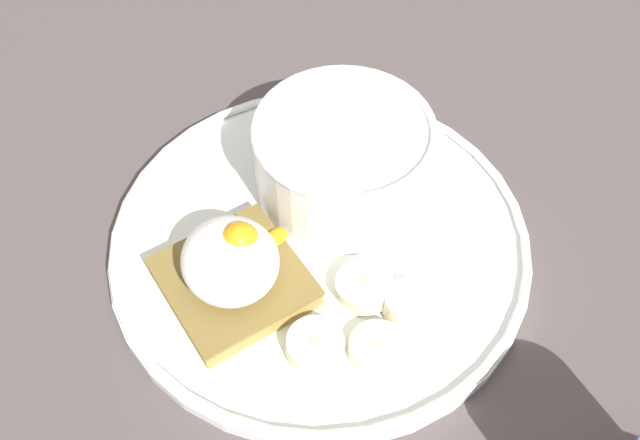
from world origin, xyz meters
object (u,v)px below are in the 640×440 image
toast_slice (234,281)px  banana_slice_back (315,346)px  banana_slice_left (373,351)px  poached_egg (231,258)px  banana_slice_right (409,305)px  oatmeal_bowl (343,157)px  banana_slice_front (365,286)px

toast_slice → banana_slice_back: toast_slice is taller
banana_slice_back → banana_slice_left: bearing=63.1°
poached_egg → banana_slice_right: (5.60, 9.29, -2.55)cm
oatmeal_bowl → banana_slice_back: (11.21, -6.56, -2.27)cm
oatmeal_bowl → poached_egg: size_ratio=1.63×
poached_egg → banana_slice_left: poached_egg is taller
toast_slice → banana_slice_back: 6.66cm
banana_slice_front → banana_slice_left: 4.29cm
toast_slice → banana_slice_right: bearing=59.5°
poached_egg → banana_slice_right: size_ratio=1.75×
banana_slice_front → banana_slice_right: size_ratio=1.21×
toast_slice → banana_slice_back: (5.90, 3.07, -0.24)cm
oatmeal_bowl → poached_egg: bearing=-61.2°
poached_egg → banana_slice_front: (3.43, 7.32, -2.45)cm
toast_slice → banana_slice_left: bearing=39.3°
toast_slice → banana_slice_right: size_ratio=2.28×
poached_egg → banana_slice_back: poached_egg is taller
oatmeal_bowl → banana_slice_front: oatmeal_bowl is taller
toast_slice → banana_slice_left: toast_slice is taller
banana_slice_left → poached_egg: bearing=-141.4°
toast_slice → banana_slice_right: (5.54, 9.40, -0.15)cm
poached_egg → banana_slice_left: 9.99cm
poached_egg → banana_slice_front: size_ratio=1.45×
toast_slice → banana_slice_front: bearing=65.6°
banana_slice_front → banana_slice_left: banana_slice_front is taller
poached_egg → banana_slice_left: size_ratio=1.50×
oatmeal_bowl → banana_slice_back: size_ratio=2.45×
banana_slice_right → banana_slice_back: bearing=-86.8°
poached_egg → banana_slice_back: bearing=26.4°
poached_egg → banana_slice_back: size_ratio=1.50×
banana_slice_front → toast_slice: bearing=-114.4°
toast_slice → banana_slice_left: size_ratio=1.95×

